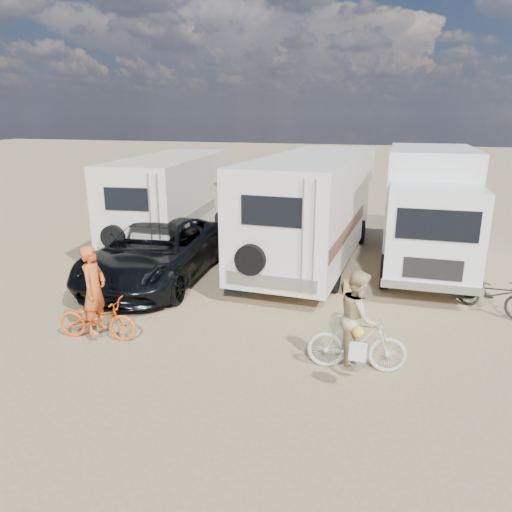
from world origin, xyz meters
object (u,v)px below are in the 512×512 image
(rv_left, at_px, (172,202))
(crate, at_px, (352,287))
(rv_main, at_px, (314,209))
(bike_man, at_px, (97,319))
(rider_man, at_px, (95,298))
(dark_suv, at_px, (156,252))
(rider_woman, at_px, (358,327))
(bike_parked, at_px, (493,293))
(cooler, at_px, (241,281))
(box_truck, at_px, (429,212))
(bike_woman, at_px, (357,343))

(rv_left, distance_m, crate, 7.54)
(rv_main, height_order, bike_man, rv_main)
(rv_left, height_order, rider_man, rv_left)
(dark_suv, distance_m, crate, 5.51)
(rider_woman, bearing_deg, crate, 1.02)
(rv_left, distance_m, dark_suv, 3.91)
(bike_parked, xyz_separation_m, cooler, (-6.21, -0.27, -0.24))
(rv_left, relative_size, cooler, 12.02)
(box_truck, distance_m, bike_parked, 3.60)
(rv_main, distance_m, bike_parked, 5.86)
(bike_woman, distance_m, rider_woman, 0.32)
(dark_suv, bearing_deg, box_truck, 18.80)
(bike_woman, distance_m, bike_parked, 4.62)
(box_truck, relative_size, bike_man, 3.90)
(bike_man, relative_size, crate, 3.95)
(bike_woman, bearing_deg, dark_suv, 53.42)
(bike_man, bearing_deg, box_truck, -50.59)
(bike_woman, bearing_deg, bike_parked, -43.63)
(bike_man, height_order, rider_woman, rider_woman)
(box_truck, xyz_separation_m, rider_man, (-6.64, -6.98, -0.87))
(box_truck, height_order, rider_woman, box_truck)
(rv_left, distance_m, bike_man, 7.72)
(rider_woman, relative_size, crate, 4.01)
(rv_left, relative_size, bike_man, 4.24)
(dark_suv, distance_m, cooler, 2.61)
(dark_suv, relative_size, bike_man, 3.47)
(bike_man, distance_m, cooler, 4.16)
(rv_left, distance_m, bike_parked, 10.68)
(rider_woman, distance_m, crate, 4.11)
(bike_parked, distance_m, crate, 3.35)
(rv_left, xyz_separation_m, dark_suv, (1.30, -3.61, -0.75))
(rider_man, relative_size, rider_woman, 1.06)
(box_truck, relative_size, crate, 15.41)
(cooler, xyz_separation_m, crate, (2.89, 0.62, -0.07))
(rv_main, distance_m, bike_man, 7.77)
(box_truck, bearing_deg, bike_man, -134.47)
(rv_left, height_order, dark_suv, rv_left)
(rv_left, xyz_separation_m, rider_man, (1.95, -7.39, -0.65))
(bike_man, xyz_separation_m, bike_parked, (8.11, 3.97, 0.03))
(bike_woman, xyz_separation_m, crate, (-0.51, 4.01, -0.37))
(rv_main, bearing_deg, box_truck, 2.20)
(rider_man, height_order, bike_parked, rider_man)
(bike_woman, bearing_deg, rider_woman, 173.72)
(box_truck, height_order, bike_man, box_truck)
(dark_suv, xyz_separation_m, rider_woman, (5.96, -3.48, 0.04))
(rv_main, xyz_separation_m, bike_man, (-3.22, -6.97, -1.22))
(rider_woman, xyz_separation_m, bike_parked, (2.80, 3.67, -0.39))
(rider_woman, distance_m, cooler, 4.85)
(bike_man, relative_size, bike_parked, 0.93)
(cooler, bearing_deg, bike_woman, -41.36)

